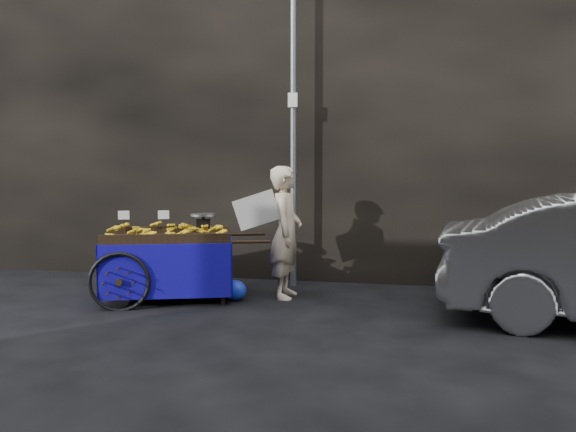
# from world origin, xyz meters

# --- Properties ---
(ground) EXTENTS (80.00, 80.00, 0.00)m
(ground) POSITION_xyz_m (0.00, 0.00, 0.00)
(ground) COLOR black
(ground) RESTS_ON ground
(building_wall) EXTENTS (13.50, 2.00, 5.00)m
(building_wall) POSITION_xyz_m (0.39, 2.60, 2.50)
(building_wall) COLOR black
(building_wall) RESTS_ON ground
(street_pole) EXTENTS (0.12, 0.10, 4.00)m
(street_pole) POSITION_xyz_m (0.30, 1.30, 2.01)
(street_pole) COLOR slate
(street_pole) RESTS_ON ground
(banana_cart) EXTENTS (2.15, 1.45, 1.08)m
(banana_cart) POSITION_xyz_m (-1.03, 0.25, 0.66)
(banana_cart) COLOR black
(banana_cart) RESTS_ON ground
(vendor) EXTENTS (0.81, 0.58, 1.56)m
(vendor) POSITION_xyz_m (0.34, 0.61, 0.78)
(vendor) COLOR beige
(vendor) RESTS_ON ground
(plastic_bag) EXTENTS (0.27, 0.21, 0.24)m
(plastic_bag) POSITION_xyz_m (-0.20, 0.33, 0.12)
(plastic_bag) COLOR #1A33C9
(plastic_bag) RESTS_ON ground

